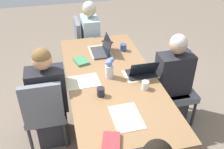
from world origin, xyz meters
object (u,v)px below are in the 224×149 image
(chair_head_right_left_near, at_px, (86,44))
(book_blue_cover, at_px, (81,61))
(book_red_cover, at_px, (111,142))
(dining_table, at_px, (112,84))
(person_far_left_far, at_px, (49,102))
(laptop_head_right_left_near, at_px, (103,50))
(chair_far_left_far, at_px, (44,110))
(person_near_right_near, at_px, (172,85))
(chair_near_right_near, at_px, (174,83))
(flower_vase, at_px, (109,68))
(coffee_mug_near_left, at_px, (123,47))
(coffee_mug_near_right, at_px, (101,92))
(coffee_mug_centre_left, at_px, (145,85))
(person_head_right_left_near, at_px, (91,43))
(phone_black, at_px, (107,42))
(laptop_near_right_near, at_px, (142,72))

(chair_head_right_left_near, distance_m, book_blue_cover, 1.04)
(book_red_cover, bearing_deg, dining_table, 3.05)
(person_far_left_far, xyz_separation_m, laptop_head_right_left_near, (0.57, -0.72, 0.27))
(chair_far_left_far, distance_m, person_near_right_near, 1.51)
(chair_near_right_near, bearing_deg, person_near_right_near, 141.24)
(dining_table, relative_size, chair_head_right_left_near, 2.39)
(flower_vase, bearing_deg, book_blue_cover, 33.97)
(dining_table, bearing_deg, laptop_head_right_left_near, -1.67)
(coffee_mug_near_left, height_order, coffee_mug_near_right, coffee_mug_near_right)
(person_near_right_near, distance_m, flower_vase, 0.84)
(coffee_mug_centre_left, relative_size, book_blue_cover, 0.44)
(person_head_right_left_near, distance_m, coffee_mug_near_left, 0.86)
(person_near_right_near, height_order, coffee_mug_near_left, person_near_right_near)
(laptop_head_right_left_near, height_order, book_red_cover, laptop_head_right_left_near)
(chair_head_right_left_near, height_order, coffee_mug_near_right, chair_head_right_left_near)
(coffee_mug_near_right, distance_m, phone_black, 1.20)
(coffee_mug_near_left, xyz_separation_m, coffee_mug_centre_left, (-0.86, 0.00, -0.00))
(chair_head_right_left_near, bearing_deg, laptop_near_right_near, -163.15)
(chair_head_right_left_near, xyz_separation_m, phone_black, (-0.52, -0.24, 0.26))
(phone_black, bearing_deg, coffee_mug_near_right, 120.52)
(person_far_left_far, bearing_deg, phone_black, -44.70)
(book_red_cover, distance_m, phone_black, 1.82)
(book_blue_cover, bearing_deg, coffee_mug_near_right, 174.06)
(person_near_right_near, height_order, coffee_mug_near_right, person_near_right_near)
(dining_table, height_order, person_head_right_left_near, person_head_right_left_near)
(chair_far_left_far, height_order, phone_black, chair_far_left_far)
(book_red_cover, bearing_deg, laptop_near_right_near, -15.52)
(person_far_left_far, height_order, flower_vase, person_far_left_far)
(person_head_right_left_near, distance_m, person_far_left_far, 1.49)
(laptop_near_right_near, bearing_deg, person_far_left_far, 87.65)
(book_blue_cover, bearing_deg, coffee_mug_near_left, -88.12)
(person_head_right_left_near, height_order, laptop_near_right_near, person_head_right_left_near)
(person_far_left_far, distance_m, coffee_mug_near_right, 0.66)
(laptop_near_right_near, relative_size, coffee_mug_near_right, 3.52)
(coffee_mug_centre_left, relative_size, phone_black, 0.59)
(flower_vase, relative_size, book_red_cover, 1.22)
(flower_vase, height_order, coffee_mug_centre_left, flower_vase)
(chair_near_right_near, distance_m, laptop_near_right_near, 0.56)
(chair_far_left_far, relative_size, coffee_mug_near_left, 10.06)
(chair_near_right_near, bearing_deg, person_far_left_far, 92.20)
(coffee_mug_near_right, xyz_separation_m, book_red_cover, (-0.63, 0.04, -0.03))
(dining_table, xyz_separation_m, flower_vase, (0.04, 0.02, 0.19))
(person_near_right_near, bearing_deg, person_far_left_far, 89.34)
(flower_vase, bearing_deg, laptop_near_right_near, -98.57)
(phone_black, bearing_deg, flower_vase, 125.20)
(person_near_right_near, relative_size, flower_vase, 4.90)
(person_near_right_near, bearing_deg, laptop_head_right_left_near, 51.25)
(coffee_mug_near_right, bearing_deg, person_far_left_far, 60.53)
(book_red_cover, height_order, book_blue_cover, book_red_cover)
(flower_vase, xyz_separation_m, phone_black, (0.85, -0.16, -0.11))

